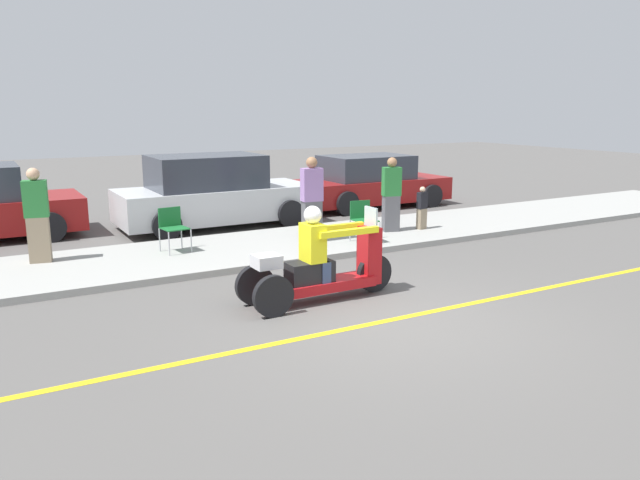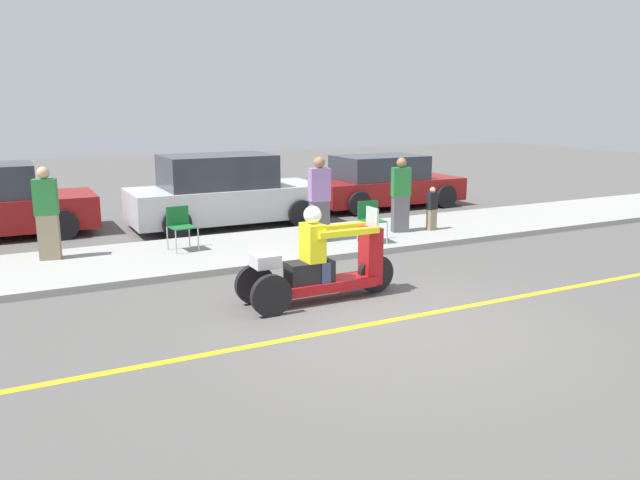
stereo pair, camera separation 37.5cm
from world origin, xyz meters
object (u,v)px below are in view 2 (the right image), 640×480
parked_car_lot_center (384,183)px  folding_chair_set_back (180,224)px  spectator_far_back (319,201)px  motorcycle_trike (320,267)px  spectator_by_tree (47,215)px  spectator_end_of_line (432,209)px  parked_car_lot_right (224,193)px  spectator_mid_group (401,196)px  folding_chair_curbside (370,217)px

parked_car_lot_center → folding_chair_set_back: bearing=-154.7°
spectator_far_back → motorcycle_trike: bearing=-116.9°
motorcycle_trike → parked_car_lot_center: (5.50, 6.83, 0.18)m
spectator_by_tree → spectator_end_of_line: size_ratio=1.75×
parked_car_lot_center → spectator_by_tree: bearing=-162.6°
spectator_by_tree → parked_car_lot_right: 4.58m
spectator_mid_group → folding_chair_set_back: spectator_mid_group is taller
motorcycle_trike → folding_chair_curbside: 3.64m
folding_chair_curbside → motorcycle_trike: bearing=-133.2°
spectator_by_tree → parked_car_lot_right: size_ratio=0.36×
spectator_end_of_line → folding_chair_curbside: spectator_end_of_line is taller
motorcycle_trike → parked_car_lot_center: size_ratio=0.57×
folding_chair_curbside → parked_car_lot_center: size_ratio=0.19×
spectator_far_back → folding_chair_curbside: (0.89, -0.50, -0.32)m
spectator_end_of_line → parked_car_lot_right: bearing=139.3°
folding_chair_set_back → parked_car_lot_right: parked_car_lot_right is taller
motorcycle_trike → spectator_mid_group: size_ratio=1.52×
spectator_by_tree → parked_car_lot_center: (8.86, 2.78, -0.23)m
spectator_mid_group → folding_chair_curbside: spectator_mid_group is taller
folding_chair_curbside → parked_car_lot_center: 5.15m
spectator_end_of_line → parked_car_lot_center: bearing=72.8°
spectator_by_tree → spectator_far_back: spectator_far_back is taller
folding_chair_curbside → parked_car_lot_right: 4.05m
spectator_far_back → folding_chair_curbside: size_ratio=2.08×
spectator_mid_group → folding_chair_curbside: (-1.12, -0.58, -0.27)m
spectator_mid_group → parked_car_lot_right: 4.23m
spectator_far_back → parked_car_lot_center: spectator_far_back is taller
spectator_far_back → spectator_end_of_line: (2.75, -0.07, -0.37)m
spectator_far_back → parked_car_lot_center: 5.37m
spectator_far_back → spectator_end_of_line: size_ratio=1.80×
parked_car_lot_right → parked_car_lot_center: parked_car_lot_right is taller
spectator_far_back → parked_car_lot_right: (-0.95, 3.11, -0.16)m
motorcycle_trike → spectator_by_tree: (-3.36, 4.05, 0.41)m
spectator_by_tree → parked_car_lot_right: spectator_by_tree is taller
parked_car_lot_center → parked_car_lot_right: bearing=-173.3°
folding_chair_set_back → folding_chair_curbside: (3.57, -1.07, 0.00)m
spectator_by_tree → parked_car_lot_right: bearing=28.8°
parked_car_lot_right → parked_car_lot_center: (4.85, 0.57, -0.10)m
parked_car_lot_right → motorcycle_trike: bearing=-95.9°
spectator_end_of_line → parked_car_lot_right: 4.88m
spectator_far_back → spectator_mid_group: 2.02m
spectator_far_back → parked_car_lot_center: (3.90, 3.68, -0.26)m
spectator_far_back → spectator_mid_group: bearing=2.4°
motorcycle_trike → spectator_mid_group: spectator_mid_group is taller
folding_chair_curbside → parked_car_lot_right: (-1.84, 3.60, 0.16)m
motorcycle_trike → folding_chair_curbside: motorcycle_trike is taller
spectator_by_tree → motorcycle_trike: bearing=-50.3°
motorcycle_trike → folding_chair_curbside: bearing=46.8°
motorcycle_trike → parked_car_lot_right: (0.65, 6.25, 0.28)m
spectator_end_of_line → spectator_by_tree: bearing=172.9°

